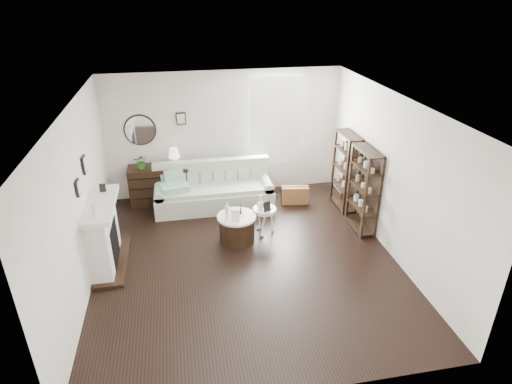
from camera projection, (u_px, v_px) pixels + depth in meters
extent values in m
plane|color=black|center=(247.00, 259.00, 7.35)|extent=(5.50, 5.50, 0.00)
plane|color=white|center=(245.00, 104.00, 6.16)|extent=(5.50, 5.50, 0.00)
plane|color=white|center=(225.00, 134.00, 9.18)|extent=(5.00, 0.00, 5.00)
plane|color=white|center=(290.00, 303.00, 4.33)|extent=(5.00, 0.00, 5.00)
plane|color=white|center=(80.00, 202.00, 6.34)|extent=(0.00, 5.50, 5.50)
plane|color=white|center=(392.00, 176.00, 7.17)|extent=(0.00, 5.50, 5.50)
cube|color=white|center=(275.00, 120.00, 9.24)|extent=(1.00, 0.02, 1.80)
cube|color=white|center=(276.00, 121.00, 9.18)|extent=(1.15, 0.02, 1.90)
cylinder|color=silver|center=(140.00, 130.00, 8.78)|extent=(0.60, 0.03, 0.60)
cube|color=black|center=(181.00, 119.00, 8.83)|extent=(0.20, 0.03, 0.26)
cube|color=silver|center=(103.00, 236.00, 6.98)|extent=(0.34, 1.20, 1.10)
cube|color=black|center=(106.00, 244.00, 7.05)|extent=(0.30, 0.65, 0.70)
cube|color=silver|center=(100.00, 205.00, 6.74)|extent=(0.44, 1.35, 0.08)
cube|color=black|center=(113.00, 262.00, 7.23)|extent=(0.50, 1.40, 0.05)
cylinder|color=beige|center=(94.00, 210.00, 6.28)|extent=(0.08, 0.08, 0.22)
cube|color=black|center=(103.00, 188.00, 7.04)|extent=(0.10, 0.03, 0.14)
cube|color=black|center=(78.00, 188.00, 6.19)|extent=(0.03, 0.18, 0.24)
cube|color=black|center=(84.00, 165.00, 6.72)|extent=(0.03, 0.22, 0.28)
cube|color=black|center=(346.00, 171.00, 8.75)|extent=(0.30, 0.80, 1.60)
cylinder|color=tan|center=(348.00, 189.00, 8.65)|extent=(0.08, 0.08, 0.11)
cylinder|color=tan|center=(344.00, 184.00, 8.87)|extent=(0.08, 0.08, 0.11)
cylinder|color=tan|center=(339.00, 179.00, 9.09)|extent=(0.08, 0.08, 0.11)
cylinder|color=tan|center=(350.00, 171.00, 8.47)|extent=(0.08, 0.08, 0.11)
cylinder|color=tan|center=(345.00, 166.00, 8.70)|extent=(0.08, 0.08, 0.11)
cylinder|color=tan|center=(341.00, 161.00, 8.92)|extent=(0.08, 0.08, 0.11)
cylinder|color=tan|center=(352.00, 152.00, 8.30)|extent=(0.08, 0.08, 0.11)
cylinder|color=tan|center=(347.00, 147.00, 8.52)|extent=(0.08, 0.08, 0.11)
cylinder|color=tan|center=(343.00, 143.00, 8.74)|extent=(0.08, 0.08, 0.11)
cube|color=black|center=(364.00, 190.00, 7.96)|extent=(0.30, 0.80, 1.60)
cylinder|color=tan|center=(366.00, 210.00, 7.86)|extent=(0.08, 0.08, 0.11)
cylinder|color=tan|center=(361.00, 203.00, 8.08)|extent=(0.08, 0.08, 0.11)
cylinder|color=tan|center=(356.00, 198.00, 8.30)|extent=(0.08, 0.08, 0.11)
cylinder|color=tan|center=(369.00, 190.00, 7.68)|extent=(0.08, 0.08, 0.11)
cylinder|color=tan|center=(363.00, 184.00, 7.90)|extent=(0.08, 0.08, 0.11)
cylinder|color=tan|center=(358.00, 179.00, 8.12)|extent=(0.08, 0.08, 0.11)
cylinder|color=tan|center=(372.00, 170.00, 7.50)|extent=(0.08, 0.08, 0.11)
cylinder|color=tan|center=(366.00, 164.00, 7.72)|extent=(0.08, 0.08, 0.11)
cylinder|color=tan|center=(360.00, 159.00, 7.95)|extent=(0.08, 0.08, 0.11)
cube|color=#A1AB98|center=(214.00, 199.00, 8.97)|extent=(2.44, 0.84, 0.39)
cube|color=#A1AB98|center=(214.00, 189.00, 8.84)|extent=(2.11, 0.67, 0.09)
cube|color=#A1AB98|center=(212.00, 176.00, 9.09)|extent=(2.44, 0.19, 0.75)
cube|color=#A1AB98|center=(160.00, 201.00, 8.76)|extent=(0.21, 0.80, 0.49)
cube|color=#A1AB98|center=(266.00, 192.00, 9.13)|extent=(0.21, 0.80, 0.49)
cube|color=#227D55|center=(174.00, 187.00, 8.64)|extent=(0.64, 0.56, 0.14)
cube|color=brown|center=(295.00, 195.00, 9.14)|extent=(0.59, 0.27, 0.38)
cube|color=black|center=(160.00, 184.00, 9.10)|extent=(1.23, 0.51, 0.82)
cube|color=black|center=(160.00, 198.00, 8.95)|extent=(1.18, 0.01, 0.02)
cube|color=black|center=(159.00, 188.00, 8.85)|extent=(1.18, 0.01, 0.02)
cube|color=black|center=(158.00, 178.00, 8.75)|extent=(1.18, 0.01, 0.01)
imported|color=#28621C|center=(141.00, 162.00, 8.76)|extent=(0.31, 0.28, 0.31)
cylinder|color=black|center=(237.00, 229.00, 7.82)|extent=(0.65, 0.65, 0.45)
cylinder|color=beige|center=(237.00, 217.00, 7.71)|extent=(0.71, 0.71, 0.04)
cylinder|color=white|center=(265.00, 209.00, 7.90)|extent=(0.42, 0.42, 0.03)
cylinder|color=silver|center=(265.00, 211.00, 7.92)|extent=(0.43, 0.43, 0.02)
cylinder|color=silver|center=(264.00, 221.00, 8.02)|extent=(0.03, 0.03, 0.49)
cylinder|color=silver|center=(227.00, 211.00, 7.53)|extent=(0.07, 0.07, 0.32)
cube|color=silver|center=(235.00, 216.00, 7.49)|extent=(0.16, 0.09, 0.21)
cube|color=black|center=(267.00, 207.00, 7.76)|extent=(0.15, 0.09, 0.18)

